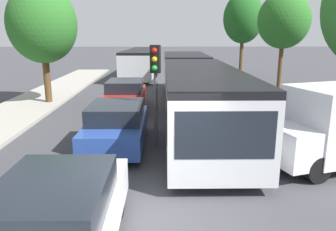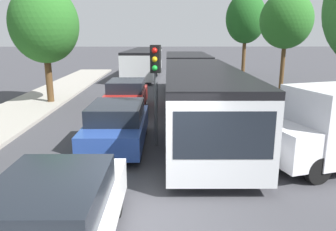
{
  "view_description": "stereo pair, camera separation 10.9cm",
  "coord_description": "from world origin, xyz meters",
  "px_view_note": "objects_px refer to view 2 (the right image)",
  "views": [
    {
      "loc": [
        -0.07,
        -5.67,
        3.73
      ],
      "look_at": [
        0.2,
        4.51,
        1.2
      ],
      "focal_mm": 35.0,
      "sensor_mm": 36.0,
      "label": 1
    },
    {
      "loc": [
        0.04,
        -5.67,
        3.73
      ],
      "look_at": [
        0.2,
        4.51,
        1.2
      ],
      "focal_mm": 35.0,
      "sensor_mm": 36.0,
      "label": 2
    }
  ],
  "objects_px": {
    "traffic_light": "(156,73)",
    "tree_right_far": "(246,18)",
    "queued_car_red": "(127,95)",
    "queued_car_white": "(54,220)",
    "tree_left_mid": "(44,25)",
    "queued_car_blue": "(117,125)",
    "articulated_bus": "(193,84)",
    "city_bus_rear": "(144,61)",
    "tree_right_mid": "(286,20)"
  },
  "relations": [
    {
      "from": "articulated_bus",
      "to": "queued_car_blue",
      "type": "distance_m",
      "value": 5.61
    },
    {
      "from": "articulated_bus",
      "to": "city_bus_rear",
      "type": "distance_m",
      "value": 14.75
    },
    {
      "from": "queued_car_blue",
      "to": "tree_left_mid",
      "type": "distance_m",
      "value": 9.2
    },
    {
      "from": "traffic_light",
      "to": "tree_left_mid",
      "type": "distance_m",
      "value": 9.38
    },
    {
      "from": "articulated_bus",
      "to": "tree_right_far",
      "type": "height_order",
      "value": "tree_right_far"
    },
    {
      "from": "city_bus_rear",
      "to": "tree_right_far",
      "type": "xyz_separation_m",
      "value": [
        9.16,
        0.73,
        3.73
      ]
    },
    {
      "from": "queued_car_red",
      "to": "traffic_light",
      "type": "xyz_separation_m",
      "value": [
        1.59,
        -5.55,
        1.73
      ]
    },
    {
      "from": "queued_car_red",
      "to": "tree_left_mid",
      "type": "distance_m",
      "value": 5.76
    },
    {
      "from": "queued_car_blue",
      "to": "queued_car_red",
      "type": "distance_m",
      "value": 5.66
    },
    {
      "from": "tree_right_far",
      "to": "city_bus_rear",
      "type": "bearing_deg",
      "value": -175.42
    },
    {
      "from": "city_bus_rear",
      "to": "tree_right_far",
      "type": "bearing_deg",
      "value": -82.33
    },
    {
      "from": "city_bus_rear",
      "to": "queued_car_red",
      "type": "height_order",
      "value": "city_bus_rear"
    },
    {
      "from": "queued_car_red",
      "to": "traffic_light",
      "type": "relative_size",
      "value": 1.29
    },
    {
      "from": "traffic_light",
      "to": "tree_right_far",
      "type": "bearing_deg",
      "value": 169.89
    },
    {
      "from": "queued_car_red",
      "to": "tree_left_mid",
      "type": "bearing_deg",
      "value": 71.78
    },
    {
      "from": "traffic_light",
      "to": "tree_right_far",
      "type": "relative_size",
      "value": 0.46
    },
    {
      "from": "queued_car_blue",
      "to": "tree_left_mid",
      "type": "bearing_deg",
      "value": 33.64
    },
    {
      "from": "city_bus_rear",
      "to": "queued_car_blue",
      "type": "bearing_deg",
      "value": -176.5
    },
    {
      "from": "articulated_bus",
      "to": "tree_right_far",
      "type": "distance_m",
      "value": 16.71
    },
    {
      "from": "articulated_bus",
      "to": "traffic_light",
      "type": "xyz_separation_m",
      "value": [
        -1.69,
        -4.59,
        1.03
      ]
    },
    {
      "from": "articulated_bus",
      "to": "traffic_light",
      "type": "bearing_deg",
      "value": -19.48
    },
    {
      "from": "queued_car_blue",
      "to": "city_bus_rear",
      "type": "bearing_deg",
      "value": 1.07
    },
    {
      "from": "queued_car_blue",
      "to": "tree_right_mid",
      "type": "bearing_deg",
      "value": -39.15
    },
    {
      "from": "articulated_bus",
      "to": "tree_left_mid",
      "type": "height_order",
      "value": "tree_left_mid"
    },
    {
      "from": "queued_car_red",
      "to": "queued_car_white",
      "type": "bearing_deg",
      "value": -179.21
    },
    {
      "from": "tree_right_mid",
      "to": "tree_right_far",
      "type": "bearing_deg",
      "value": 94.64
    },
    {
      "from": "queued_car_red",
      "to": "traffic_light",
      "type": "height_order",
      "value": "traffic_light"
    },
    {
      "from": "tree_right_far",
      "to": "tree_left_mid",
      "type": "bearing_deg",
      "value": -137.1
    },
    {
      "from": "articulated_bus",
      "to": "city_bus_rear",
      "type": "bearing_deg",
      "value": -167.04
    },
    {
      "from": "queued_car_white",
      "to": "queued_car_blue",
      "type": "relative_size",
      "value": 1.01
    },
    {
      "from": "queued_car_white",
      "to": "traffic_light",
      "type": "distance_m",
      "value": 6.38
    },
    {
      "from": "tree_left_mid",
      "to": "tree_right_far",
      "type": "distance_m",
      "value": 18.67
    },
    {
      "from": "queued_car_red",
      "to": "tree_right_far",
      "type": "bearing_deg",
      "value": -32.6
    },
    {
      "from": "articulated_bus",
      "to": "queued_car_red",
      "type": "xyz_separation_m",
      "value": [
        -3.27,
        0.96,
        -0.7
      ]
    },
    {
      "from": "queued_car_blue",
      "to": "traffic_light",
      "type": "xyz_separation_m",
      "value": [
        1.31,
        0.1,
        1.73
      ]
    },
    {
      "from": "city_bus_rear",
      "to": "traffic_light",
      "type": "bearing_deg",
      "value": -172.58
    },
    {
      "from": "queued_car_red",
      "to": "tree_right_mid",
      "type": "distance_m",
      "value": 12.25
    },
    {
      "from": "traffic_light",
      "to": "tree_right_far",
      "type": "height_order",
      "value": "tree_right_far"
    },
    {
      "from": "tree_left_mid",
      "to": "tree_right_mid",
      "type": "height_order",
      "value": "tree_right_mid"
    },
    {
      "from": "queued_car_white",
      "to": "tree_right_far",
      "type": "xyz_separation_m",
      "value": [
        9.28,
        25.68,
        4.36
      ]
    },
    {
      "from": "queued_car_white",
      "to": "tree_left_mid",
      "type": "relative_size",
      "value": 0.7
    },
    {
      "from": "articulated_bus",
      "to": "traffic_light",
      "type": "height_order",
      "value": "traffic_light"
    },
    {
      "from": "city_bus_rear",
      "to": "traffic_light",
      "type": "xyz_separation_m",
      "value": [
        1.44,
        -19.01,
        1.09
      ]
    },
    {
      "from": "queued_car_white",
      "to": "tree_right_far",
      "type": "bearing_deg",
      "value": -19.2
    },
    {
      "from": "city_bus_rear",
      "to": "traffic_light",
      "type": "relative_size",
      "value": 3.35
    },
    {
      "from": "queued_car_blue",
      "to": "tree_right_far",
      "type": "xyz_separation_m",
      "value": [
        9.03,
        19.84,
        4.36
      ]
    },
    {
      "from": "queued_car_blue",
      "to": "traffic_light",
      "type": "distance_m",
      "value": 2.17
    },
    {
      "from": "city_bus_rear",
      "to": "traffic_light",
      "type": "distance_m",
      "value": 19.09
    },
    {
      "from": "queued_car_blue",
      "to": "queued_car_red",
      "type": "bearing_deg",
      "value": 3.51
    },
    {
      "from": "traffic_light",
      "to": "tree_left_mid",
      "type": "relative_size",
      "value": 0.54
    }
  ]
}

